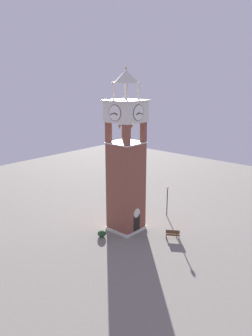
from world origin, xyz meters
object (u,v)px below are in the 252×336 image
Objects in this scene: clock_tower at (126,168)px; trash_bin at (133,212)px; lamp_post at (167,196)px; park_bench at (173,234)px.

clock_tower is 23.68× the size of trash_bin.
lamp_post reaches higher than trash_bin.
clock_tower reaches higher than park_bench.
trash_bin is (3.95, 2.28, -7.35)m from clock_tower.
trash_bin is at bearing 127.03° from lamp_post.
lamp_post is 5.09× the size of trash_bin.
clock_tower is 11.94× the size of park_bench.
park_bench is at bearing -73.08° from clock_tower.
lamp_post is at bearing -11.51° from clock_tower.
clock_tower is 8.43m from lamp_post.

